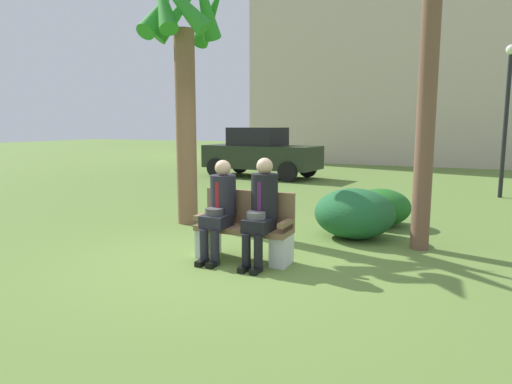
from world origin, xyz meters
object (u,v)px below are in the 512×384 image
Objects in this scene: park_bench at (245,230)px; palm_tree_tall at (184,48)px; street_lamp at (507,106)px; seated_man_right at (262,206)px; parked_car_near at (261,153)px; building_backdrop at (391,31)px; shrub_mid_lawn at (354,213)px; shrub_near_bench at (381,207)px; seated_man_left at (220,205)px.

park_bench is 3.68m from palm_tree_tall.
seated_man_right is at bearing -113.63° from street_lamp.
building_backdrop reaches higher than parked_car_near.
seated_man_right is (0.29, -0.12, 0.36)m from park_bench.
shrub_mid_lawn is 0.10× the size of building_backdrop.
shrub_near_bench is (1.31, 2.84, -0.07)m from park_bench.
shrub_near_bench is 7.78m from parked_car_near.
park_bench is 20.25m from building_backdrop.
parked_car_near is (-4.69, 7.12, 0.45)m from shrub_mid_lawn.
shrub_mid_lawn is 6.27m from street_lamp.
street_lamp is 13.55m from building_backdrop.
palm_tree_tall reaches higher than seated_man_left.
building_backdrop reaches higher than shrub_near_bench.
palm_tree_tall is 18.01m from building_backdrop.
park_bench is at bearing 157.72° from seated_man_right.
palm_tree_tall is at bearing 132.91° from seated_man_left.
palm_tree_tall is (-1.63, 1.75, 2.34)m from seated_man_left.
parked_car_near reaches higher than shrub_mid_lawn.
park_bench is at bearing -67.77° from parked_car_near.
park_bench is 0.47m from seated_man_left.
building_backdrop reaches higher than seated_man_right.
building_backdrop is at bearing 96.61° from shrub_mid_lawn.
shrub_mid_lawn is at bearing -113.84° from street_lamp.
shrub_mid_lawn is at bearing 58.22° from park_bench.
shrub_near_bench is at bearing -82.14° from building_backdrop.
street_lamp is at bearing 45.83° from palm_tree_tall.
parked_car_near reaches higher than seated_man_right.
parked_car_near reaches higher than park_bench.
building_backdrop reaches higher than palm_tree_tall.
shrub_mid_lawn is at bearing 53.34° from seated_man_left.
street_lamp reaches higher than park_bench.
park_bench is at bearing -114.67° from shrub_near_bench.
building_backdrop is (-0.96, 19.29, 6.10)m from park_bench.
seated_man_right is at bearing -108.99° from shrub_near_bench.
shrub_near_bench is 0.26× the size of parked_car_near.
street_lamp is (3.80, 7.34, 1.49)m from seated_man_left.
building_backdrop is at bearing 110.29° from street_lamp.
park_bench is 1.01× the size of shrub_mid_lawn.
seated_man_left is 3.34m from palm_tree_tall.
building_backdrop is at bearing 97.86° from shrub_near_bench.
building_backdrop is (-2.27, 16.44, 6.16)m from shrub_near_bench.
shrub_mid_lawn is 18.70m from building_backdrop.
palm_tree_tall is 4.42m from shrub_near_bench.
park_bench is 9.57m from parked_car_near.
shrub_mid_lawn is at bearing 1.93° from palm_tree_tall.
street_lamp is at bearing 66.16° from shrub_mid_lawn.
park_bench is 1.22× the size of shrub_near_bench.
seated_man_left is at bearing -126.66° from shrub_mid_lawn.
seated_man_right is (0.59, 0.00, 0.02)m from seated_man_left.
park_bench is 0.28× the size of palm_tree_tall.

